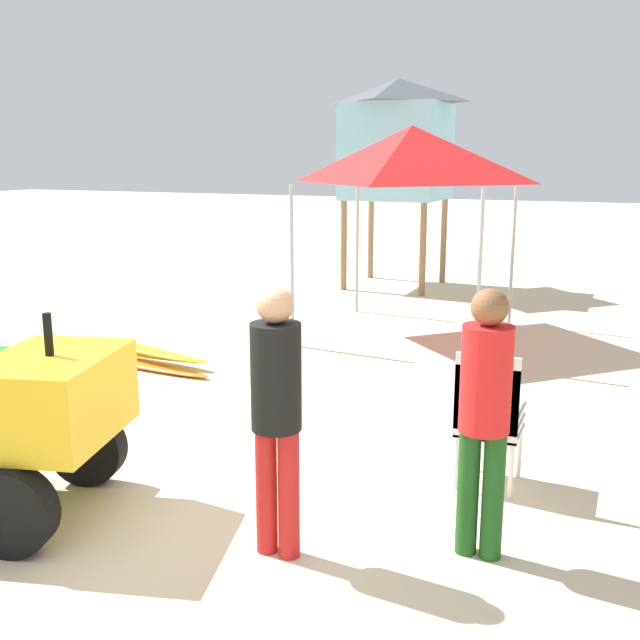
{
  "coord_description": "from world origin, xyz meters",
  "views": [
    {
      "loc": [
        2.63,
        -3.99,
        2.55
      ],
      "look_at": [
        0.06,
        2.03,
        1.1
      ],
      "focal_mm": 41.85,
      "sensor_mm": 36.0,
      "label": 1
    }
  ],
  "objects_px": {
    "stacked_plastic_chairs": "(489,409)",
    "popup_canopy": "(412,155)",
    "lifeguard_tower": "(397,139)",
    "surfboard_pile": "(132,355)",
    "lifeguard_far_right": "(276,403)",
    "lifeguard_near_right": "(485,406)"
  },
  "relations": [
    {
      "from": "stacked_plastic_chairs",
      "to": "popup_canopy",
      "type": "distance_m",
      "value": 5.45
    },
    {
      "from": "popup_canopy",
      "to": "lifeguard_tower",
      "type": "relative_size",
      "value": 0.74
    },
    {
      "from": "surfboard_pile",
      "to": "lifeguard_far_right",
      "type": "xyz_separation_m",
      "value": [
        3.71,
        -3.38,
        0.92
      ]
    },
    {
      "from": "lifeguard_near_right",
      "to": "stacked_plastic_chairs",
      "type": "bearing_deg",
      "value": 98.33
    },
    {
      "from": "surfboard_pile",
      "to": "lifeguard_near_right",
      "type": "distance_m",
      "value": 5.77
    },
    {
      "from": "lifeguard_near_right",
      "to": "popup_canopy",
      "type": "height_order",
      "value": "popup_canopy"
    },
    {
      "from": "surfboard_pile",
      "to": "stacked_plastic_chairs",
      "type": "bearing_deg",
      "value": -21.39
    },
    {
      "from": "stacked_plastic_chairs",
      "to": "popup_canopy",
      "type": "bearing_deg",
      "value": 113.45
    },
    {
      "from": "stacked_plastic_chairs",
      "to": "surfboard_pile",
      "type": "distance_m",
      "value": 5.15
    },
    {
      "from": "lifeguard_far_right",
      "to": "surfboard_pile",
      "type": "bearing_deg",
      "value": 137.68
    },
    {
      "from": "lifeguard_far_right",
      "to": "popup_canopy",
      "type": "relative_size",
      "value": 0.6
    },
    {
      "from": "surfboard_pile",
      "to": "popup_canopy",
      "type": "bearing_deg",
      "value": 45.91
    },
    {
      "from": "lifeguard_near_right",
      "to": "lifeguard_far_right",
      "type": "relative_size",
      "value": 0.99
    },
    {
      "from": "popup_canopy",
      "to": "lifeguard_near_right",
      "type": "bearing_deg",
      "value": -69.05
    },
    {
      "from": "popup_canopy",
      "to": "lifeguard_tower",
      "type": "height_order",
      "value": "lifeguard_tower"
    },
    {
      "from": "popup_canopy",
      "to": "surfboard_pile",
      "type": "bearing_deg",
      "value": -134.09
    },
    {
      "from": "stacked_plastic_chairs",
      "to": "popup_canopy",
      "type": "height_order",
      "value": "popup_canopy"
    },
    {
      "from": "stacked_plastic_chairs",
      "to": "lifeguard_tower",
      "type": "height_order",
      "value": "lifeguard_tower"
    },
    {
      "from": "popup_canopy",
      "to": "lifeguard_tower",
      "type": "bearing_deg",
      "value": 110.22
    },
    {
      "from": "stacked_plastic_chairs",
      "to": "lifeguard_near_right",
      "type": "xyz_separation_m",
      "value": [
        0.15,
        -1.01,
        0.37
      ]
    },
    {
      "from": "stacked_plastic_chairs",
      "to": "lifeguard_tower",
      "type": "relative_size",
      "value": 0.28
    },
    {
      "from": "surfboard_pile",
      "to": "lifeguard_far_right",
      "type": "bearing_deg",
      "value": -42.32
    }
  ]
}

